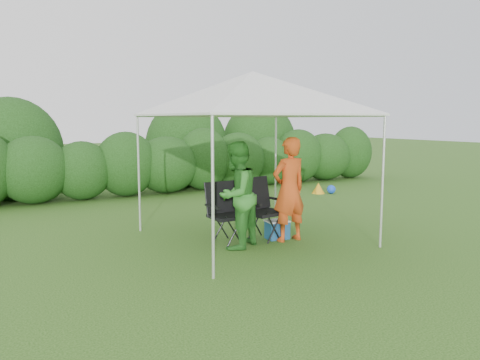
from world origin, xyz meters
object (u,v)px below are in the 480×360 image
man (289,189)px  chair_left (225,208)px  canopy (253,94)px  chair_right (261,204)px  woman (236,195)px  cooler (277,229)px

man → chair_left: bearing=-28.3°
canopy → chair_right: 1.87m
woman → cooler: woman is taller
canopy → cooler: canopy is taller
chair_left → woman: bearing=-94.4°
canopy → cooler: 2.34m
chair_right → man: 0.56m
chair_right → chair_left: (-0.63, 0.13, -0.03)m
woman → cooler: 1.13m
man → woman: 0.99m
chair_right → cooler: 0.52m
chair_left → woman: 0.52m
canopy → chair_right: bearing=-22.4°
woman → chair_left: bearing=-123.6°
man → cooler: man is taller
chair_right → man: (0.33, -0.36, 0.28)m
canopy → cooler: bearing=-31.2°
man → woman: (-0.98, 0.06, -0.03)m
canopy → cooler: size_ratio=7.49×
man → woman: bearing=-4.4°
canopy → woman: canopy is taller
chair_left → man: man is taller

